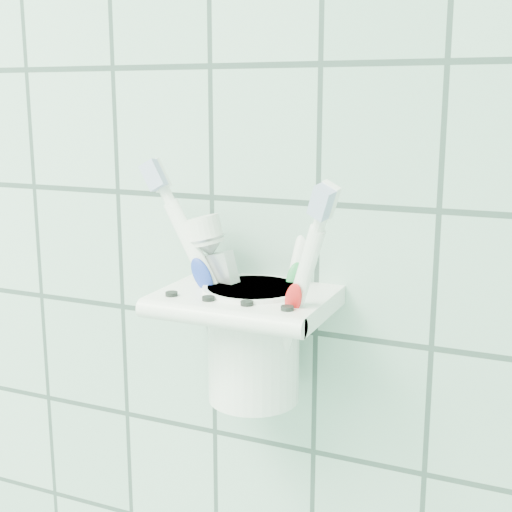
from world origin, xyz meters
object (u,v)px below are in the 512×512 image
at_px(toothbrush_pink, 262,267).
at_px(toothbrush_blue, 269,281).
at_px(cup, 254,339).
at_px(toothpaste_tube, 240,288).
at_px(holder_bracket, 247,302).
at_px(toothbrush_orange, 270,272).

relative_size(toothbrush_pink, toothbrush_blue, 1.12).
distance_m(cup, toothbrush_pink, 0.07).
bearing_deg(cup, toothpaste_tube, 152.61).
relative_size(holder_bracket, toothpaste_tube, 0.88).
height_order(cup, toothbrush_orange, toothbrush_orange).
bearing_deg(holder_bracket, toothbrush_blue, 6.34).
xyz_separation_m(holder_bracket, toothbrush_blue, (0.02, 0.00, 0.02)).
height_order(toothbrush_pink, toothbrush_orange, toothbrush_pink).
bearing_deg(toothbrush_orange, cup, -159.36).
height_order(holder_bracket, toothbrush_pink, toothbrush_pink).
distance_m(cup, toothbrush_orange, 0.06).
bearing_deg(cup, toothbrush_blue, -9.58).
distance_m(toothbrush_blue, toothpaste_tube, 0.03).
relative_size(toothbrush_pink, toothpaste_tube, 1.36).
distance_m(toothbrush_orange, toothpaste_tube, 0.04).
bearing_deg(toothbrush_orange, toothbrush_pink, -83.51).
xyz_separation_m(holder_bracket, toothpaste_tube, (-0.01, 0.01, 0.01)).
xyz_separation_m(holder_bracket, cup, (0.00, 0.00, -0.03)).
height_order(toothbrush_orange, toothpaste_tube, toothbrush_orange).
bearing_deg(cup, toothbrush_orange, 6.36).
height_order(cup, toothpaste_tube, toothpaste_tube).
xyz_separation_m(cup, toothbrush_blue, (0.01, -0.00, 0.05)).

